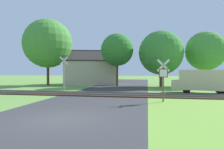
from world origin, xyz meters
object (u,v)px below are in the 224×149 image
at_px(tree_far, 205,51).
at_px(mail_truck, 201,80).
at_px(crossing_sign_far, 64,72).
at_px(house, 91,72).
at_px(tree_left, 48,44).
at_px(tree_center, 117,50).
at_px(stop_sign_near, 163,77).
at_px(tree_right, 161,53).

xyz_separation_m(tree_far, mail_truck, (-2.88, -9.32, -3.66)).
relative_size(crossing_sign_far, house, 0.37).
bearing_deg(tree_left, tree_far, 5.28).
height_order(crossing_sign_far, mail_truck, crossing_sign_far).
bearing_deg(mail_truck, tree_center, 63.48).
relative_size(tree_left, tree_center, 1.34).
height_order(tree_far, tree_left, tree_left).
distance_m(house, tree_far, 17.09).
height_order(stop_sign_near, tree_center, tree_center).
bearing_deg(tree_right, house, 164.14).
relative_size(stop_sign_near, tree_center, 0.40).
distance_m(crossing_sign_far, house, 12.06).
relative_size(tree_right, mail_truck, 1.47).
distance_m(tree_left, mail_truck, 21.42).
height_order(house, mail_truck, house).
distance_m(stop_sign_near, tree_center, 14.61).
height_order(stop_sign_near, mail_truck, stop_sign_near).
bearing_deg(house, stop_sign_near, -75.48).
height_order(stop_sign_near, house, house).
distance_m(house, mail_truck, 17.55).
xyz_separation_m(tree_center, mail_truck, (9.13, -7.08, -3.81)).
xyz_separation_m(crossing_sign_far, tree_left, (-6.29, 8.62, 4.11)).
bearing_deg(tree_left, tree_center, -0.93).
bearing_deg(tree_center, house, 143.08).
distance_m(stop_sign_near, tree_far, 17.20).
bearing_deg(mail_truck, tree_far, -5.90).
relative_size(crossing_sign_far, mail_truck, 0.70).
distance_m(crossing_sign_far, tree_right, 13.71).
relative_size(tree_far, tree_left, 0.78).
relative_size(tree_far, tree_right, 1.00).
height_order(tree_left, mail_truck, tree_left).
xyz_separation_m(tree_left, tree_center, (10.41, -0.17, -1.14)).
xyz_separation_m(crossing_sign_far, tree_center, (4.11, 8.45, 2.98)).
xyz_separation_m(house, tree_right, (10.69, -3.04, 2.58)).
distance_m(stop_sign_near, mail_truck, 7.32).
distance_m(tree_right, mail_truck, 8.94).
distance_m(tree_far, mail_truck, 10.42).
bearing_deg(tree_left, crossing_sign_far, -53.86).
bearing_deg(tree_center, mail_truck, -37.78).
bearing_deg(mail_truck, stop_sign_near, 158.72).
bearing_deg(tree_right, tree_left, -178.65).
xyz_separation_m(house, tree_far, (16.79, -1.35, 2.87)).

